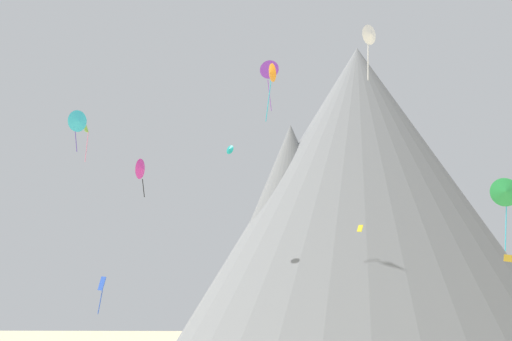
# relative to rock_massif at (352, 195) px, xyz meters

# --- Properties ---
(rock_massif) EXTENTS (72.98, 72.98, 46.28)m
(rock_massif) POSITION_rel_rock_massif_xyz_m (0.00, 0.00, 0.00)
(rock_massif) COLOR slate
(rock_massif) RESTS_ON ground_plane
(kite_lime_mid) EXTENTS (0.71, 0.94, 4.68)m
(kite_lime_mid) POSITION_rel_rock_massif_xyz_m (-30.30, -31.79, 2.62)
(kite_lime_mid) COLOR #8CD133
(kite_teal_mid) EXTENTS (1.28, 1.05, 1.25)m
(kite_teal_mid) POSITION_rel_rock_massif_xyz_m (-15.52, -19.34, 3.08)
(kite_teal_mid) COLOR teal
(kite_yellow_low) EXTENTS (0.72, 0.56, 0.81)m
(kite_yellow_low) POSITION_rel_rock_massif_xyz_m (1.13, -32.03, -9.25)
(kite_yellow_low) COLOR yellow
(kite_blue_low) EXTENTS (0.91, 0.64, 3.41)m
(kite_blue_low) POSITION_rel_rock_massif_xyz_m (-22.34, -45.56, -15.90)
(kite_blue_low) COLOR blue
(kite_magenta_mid) EXTENTS (0.86, 2.09, 3.86)m
(kite_magenta_mid) POSITION_rel_rock_massif_xyz_m (-20.00, -42.26, -4.28)
(kite_magenta_mid) COLOR #D1339E
(kite_white_mid) EXTENTS (1.33, 1.43, 4.33)m
(kite_white_mid) POSITION_rel_rock_massif_xyz_m (2.33, -57.85, 1.92)
(kite_white_mid) COLOR white
(kite_green_low) EXTENTS (2.18, 0.37, 5.49)m
(kite_green_low) POSITION_rel_rock_massif_xyz_m (11.86, -54.35, -9.61)
(kite_green_low) COLOR green
(kite_violet_high) EXTENTS (2.54, 0.55, 6.89)m
(kite_violet_high) POSITION_rel_rock_massif_xyz_m (-9.96, -21.08, 13.11)
(kite_violet_high) COLOR purple
(kite_cyan_mid) EXTENTS (1.99, 2.43, 4.69)m
(kite_cyan_mid) POSITION_rel_rock_massif_xyz_m (-29.46, -36.16, 2.74)
(kite_cyan_mid) COLOR #33BCDB
(kite_gold_low) EXTENTS (1.09, 0.11, 0.93)m
(kite_gold_low) POSITION_rel_rock_massif_xyz_m (17.83, -23.22, -11.89)
(kite_gold_low) COLOR gold
(kite_orange_mid) EXTENTS (1.35, 1.83, 5.52)m
(kite_orange_mid) POSITION_rel_rock_massif_xyz_m (-6.64, -45.96, 3.62)
(kite_orange_mid) COLOR orange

